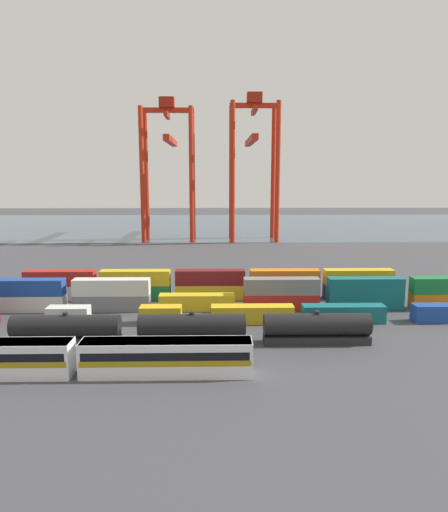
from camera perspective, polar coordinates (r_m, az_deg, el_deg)
name	(u,v)px	position (r m, az deg, el deg)	size (l,w,h in m)	color
ground_plane	(230,269)	(109.00, 0.72, -1.59)	(420.00, 420.00, 0.00)	#424247
harbour_water	(223,225)	(206.34, -0.17, 3.77)	(400.00, 110.00, 0.01)	#384C60
passenger_train	(76,357)	(54.01, -17.51, -11.59)	(37.93, 3.14, 3.90)	silver
freight_tank_row	(192,329)	(60.89, -3.90, -8.83)	(45.79, 2.83, 4.29)	#232326
shipping_container_2	(69,315)	(72.50, -18.39, -6.86)	(6.04, 2.44, 2.60)	silver
shipping_container_3	(161,315)	(69.73, -7.69, -7.09)	(6.04, 2.44, 2.60)	gold
shipping_container_4	(252,314)	(69.50, 3.47, -7.08)	(12.10, 2.44, 2.60)	gold
shipping_container_5	(343,314)	(71.83, 14.30, -6.81)	(12.10, 2.44, 2.60)	#146066
shipping_container_6	(433,313)	(76.49, 24.12, -6.36)	(6.04, 2.44, 2.60)	#1C4299
shipping_container_8	(27,303)	(81.58, -22.85, -5.30)	(12.10, 2.44, 2.60)	silver
shipping_container_9	(26,287)	(80.98, -22.97, -3.52)	(12.10, 2.44, 2.60)	#1C4299
shipping_container_10	(112,303)	(77.60, -13.44, -5.54)	(12.10, 2.44, 2.60)	slate
shipping_container_11	(112,287)	(76.97, -13.52, -3.67)	(12.10, 2.44, 2.60)	silver
shipping_container_12	(197,302)	(75.89, -3.31, -5.63)	(12.10, 2.44, 2.60)	gold
shipping_container_13	(281,302)	(76.58, 6.96, -5.54)	(12.10, 2.44, 2.60)	#AD211C
shipping_container_14	(281,286)	(75.94, 7.00, -3.65)	(12.10, 2.44, 2.60)	slate
shipping_container_15	(365,301)	(79.63, 16.73, -5.30)	(12.10, 2.44, 2.60)	#146066
shipping_container_16	(365,286)	(79.02, 16.82, -3.47)	(12.10, 2.44, 2.60)	#146066
shipping_container_17	(448,301)	(84.78, 25.54, -4.94)	(12.10, 2.44, 2.60)	orange
shipping_container_19	(61,293)	(86.69, -19.23, -4.22)	(12.10, 2.44, 2.60)	silver
shipping_container_20	(60,278)	(86.13, -19.33, -2.54)	(12.10, 2.44, 2.60)	#AD211C
shipping_container_21	(136,292)	(83.57, -10.68, -4.34)	(12.10, 2.44, 2.60)	#197538
shipping_container_22	(135,278)	(82.99, -10.74, -2.60)	(12.10, 2.44, 2.60)	gold
shipping_container_23	(210,292)	(82.43, -1.68, -4.37)	(12.10, 2.44, 2.60)	gold
shipping_container_24	(210,277)	(81.83, -1.69, -2.61)	(12.10, 2.44, 2.60)	maroon
shipping_container_25	(284,291)	(83.33, 7.35, -4.30)	(12.10, 2.44, 2.60)	orange
shipping_container_26	(285,277)	(82.74, 7.38, -2.55)	(12.10, 2.44, 2.60)	orange
shipping_container_27	(358,291)	(86.21, 15.97, -4.12)	(12.10, 2.44, 2.60)	#1C4299
shipping_container_28	(359,277)	(85.64, 16.05, -2.43)	(12.10, 2.44, 2.60)	gold
gantry_crane_west	(169,156)	(160.29, -6.76, 12.01)	(17.37, 33.66, 46.25)	red
gantry_crane_central	(253,154)	(160.51, 3.57, 12.34)	(15.97, 37.77, 47.80)	red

